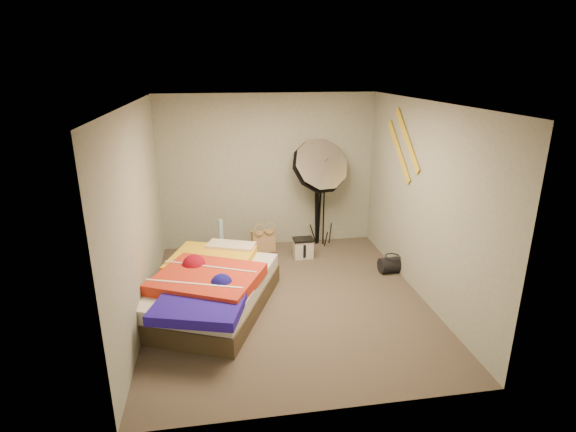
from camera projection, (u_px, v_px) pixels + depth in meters
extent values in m
plane|color=brown|center=(288.00, 300.00, 5.84)|extent=(4.00, 4.00, 0.00)
plane|color=silver|center=(288.00, 103.00, 5.05)|extent=(4.00, 4.00, 0.00)
plane|color=#9AA292|center=(268.00, 172.00, 7.32)|extent=(3.50, 0.00, 3.50)
plane|color=#9AA292|center=(328.00, 284.00, 3.57)|extent=(3.50, 0.00, 3.50)
plane|color=#9AA292|center=(138.00, 216.00, 5.18)|extent=(0.00, 4.00, 4.00)
plane|color=#9AA292|center=(423.00, 202.00, 5.71)|extent=(0.00, 4.00, 4.00)
cube|color=tan|center=(263.00, 241.00, 7.27)|extent=(0.41, 0.25, 0.39)
cylinder|color=#5393BA|center=(221.00, 240.00, 6.98)|extent=(0.08, 0.19, 0.65)
cube|color=beige|center=(303.00, 249.00, 7.10)|extent=(0.30, 0.21, 0.29)
cylinder|color=black|center=(392.00, 265.00, 6.60)|extent=(0.39, 0.26, 0.23)
cube|color=gold|center=(407.00, 140.00, 6.04)|extent=(0.02, 0.91, 0.78)
cube|color=gold|center=(399.00, 151.00, 6.34)|extent=(0.02, 0.91, 0.78)
cube|color=#4A3C29|center=(210.00, 299.00, 5.62)|extent=(1.93, 2.23, 0.24)
cube|color=silver|center=(209.00, 284.00, 5.55)|extent=(1.88, 2.18, 0.17)
cube|color=yellow|center=(211.00, 261.00, 5.93)|extent=(1.26, 1.18, 0.13)
cube|color=red|center=(208.00, 279.00, 5.37)|extent=(1.49, 1.40, 0.15)
cube|color=#2516B3|center=(199.00, 306.00, 4.83)|extent=(1.11, 0.98, 0.11)
cube|color=#F2A3C6|center=(231.00, 248.00, 6.24)|extent=(0.72, 0.51, 0.13)
cylinder|color=black|center=(324.00, 203.00, 7.44)|extent=(0.02, 0.02, 1.47)
cube|color=black|center=(325.00, 162.00, 7.22)|extent=(0.06, 0.06, 0.09)
cone|color=silver|center=(319.00, 167.00, 7.08)|extent=(1.07, 0.76, 1.08)
cylinder|color=black|center=(318.00, 209.00, 7.52)|extent=(0.04, 0.04, 1.23)
cube|color=black|center=(318.00, 169.00, 7.30)|extent=(0.08, 0.08, 0.13)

